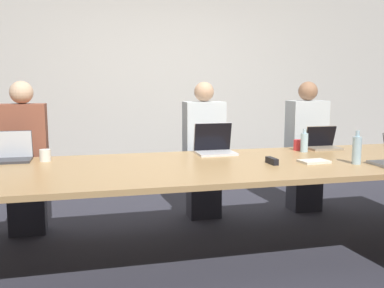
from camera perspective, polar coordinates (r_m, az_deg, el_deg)
name	(u,v)px	position (r m, az deg, el deg)	size (l,w,h in m)	color
ground_plane	(211,253)	(3.60, 2.61, -14.36)	(24.00, 24.00, 0.00)	#2D2D38
curtain_wall	(163,82)	(5.49, -3.90, 8.31)	(12.00, 0.06, 2.80)	beige
conference_table	(212,169)	(3.40, 2.68, -3.40)	(4.73, 1.34, 0.74)	tan
laptop_far_left	(12,152)	(3.81, -22.92, -1.03)	(0.32, 0.24, 0.24)	#333338
person_far_left	(25,161)	(4.18, -21.36, -2.10)	(0.40, 0.24, 1.40)	#2D2D38
cup_far_left	(45,155)	(3.69, -18.98, -1.44)	(0.09, 0.09, 0.10)	white
laptop_far_right	(322,142)	(4.35, 16.95, 0.24)	(0.31, 0.22, 0.22)	gray
person_far_right	(306,149)	(4.79, 14.94, -0.61)	(0.40, 0.24, 1.40)	#2D2D38
cup_far_right	(298,145)	(4.19, 14.01, -0.14)	(0.09, 0.09, 0.10)	red
bottle_far_right	(304,142)	(4.10, 14.75, 0.24)	(0.07, 0.07, 0.21)	#ADD1E0
bottle_near_right	(357,150)	(3.60, 21.12, -0.71)	(0.07, 0.07, 0.27)	#ADD1E0
laptop_far_center	(214,145)	(3.89, 2.99, -0.10)	(0.35, 0.27, 0.28)	silver
person_far_center	(204,153)	(4.37, 1.58, -1.17)	(0.40, 0.24, 1.39)	#2D2D38
stapler	(272,161)	(3.44, 10.61, -2.22)	(0.05, 0.15, 0.05)	black
notebook	(314,161)	(3.57, 15.95, -2.25)	(0.24, 0.17, 0.02)	silver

